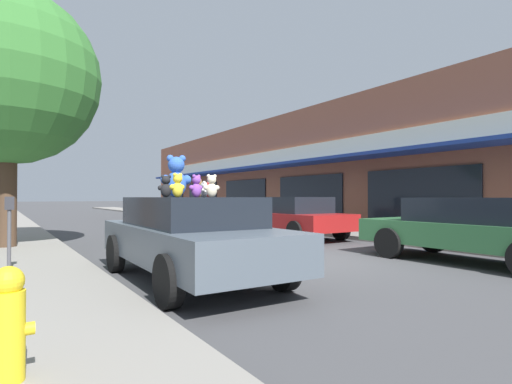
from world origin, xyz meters
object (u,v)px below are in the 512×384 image
at_px(teddy_bear_cream, 212,186).
at_px(parked_car_far_center, 292,216).
at_px(teddy_bear_white, 204,190).
at_px(teddy_bear_yellow, 178,186).
at_px(teddy_bear_black, 166,186).
at_px(parking_meter, 9,224).
at_px(street_tree, 8,77).
at_px(plush_art_car, 190,235).
at_px(teddy_bear_red, 209,190).
at_px(teddy_bear_giant, 176,177).
at_px(teddy_bear_purple, 196,186).
at_px(fire_hydrant, 7,324).
at_px(parked_car_far_left, 472,228).
at_px(teddy_bear_brown, 199,188).

bearing_deg(teddy_bear_cream, parked_car_far_center, -125.58).
xyz_separation_m(teddy_bear_white, teddy_bear_yellow, (-0.61, -0.38, 0.05)).
bearing_deg(teddy_bear_black, parking_meter, -20.02).
distance_m(teddy_bear_cream, street_tree, 7.54).
xyz_separation_m(plush_art_car, teddy_bear_red, (0.37, 0.05, 0.76)).
relative_size(teddy_bear_giant, teddy_bear_red, 2.74).
xyz_separation_m(parked_car_far_center, parking_meter, (-8.22, -2.83, 0.19)).
distance_m(teddy_bear_white, street_tree, 7.29).
relative_size(teddy_bear_white, teddy_bear_purple, 0.74).
relative_size(teddy_bear_white, fire_hydrant, 0.33).
bearing_deg(fire_hydrant, teddy_bear_black, 51.88).
relative_size(teddy_bear_white, parking_meter, 0.20).
xyz_separation_m(street_tree, parking_meter, (-0.03, -4.13, -3.53)).
relative_size(parked_car_far_left, street_tree, 0.70).
bearing_deg(teddy_bear_brown, teddy_bear_purple, 35.09).
xyz_separation_m(teddy_bear_brown, parked_car_far_left, (5.09, -2.56, -0.83)).
xyz_separation_m(teddy_bear_black, parked_car_far_left, (6.20, -1.35, -0.82)).
xyz_separation_m(teddy_bear_yellow, parking_meter, (-2.03, 2.38, -0.62)).
bearing_deg(teddy_bear_brown, fire_hydrant, 21.55).
bearing_deg(teddy_bear_purple, teddy_bear_cream, 133.80).
height_order(teddy_bear_giant, teddy_bear_cream, teddy_bear_giant).
bearing_deg(fire_hydrant, teddy_bear_brown, 50.48).
bearing_deg(teddy_bear_purple, street_tree, -87.67).
distance_m(fire_hydrant, parking_meter, 4.65).
relative_size(teddy_bear_black, teddy_bear_purple, 0.99).
xyz_separation_m(teddy_bear_white, parked_car_far_left, (5.59, -1.28, -0.78)).
bearing_deg(teddy_bear_white, teddy_bear_yellow, -25.20).
relative_size(plush_art_car, teddy_bear_brown, 12.98).
bearing_deg(teddy_bear_brown, teddy_bear_red, 47.48).
relative_size(teddy_bear_cream, teddy_bear_yellow, 1.00).
relative_size(teddy_bear_brown, teddy_bear_red, 1.36).
bearing_deg(teddy_bear_white, parking_meter, -94.47).
height_order(parked_car_far_left, parking_meter, parking_meter).
xyz_separation_m(teddy_bear_black, teddy_bear_yellow, (0.01, -0.45, 0.00)).
bearing_deg(parked_car_far_left, teddy_bear_brown, 153.35).
xyz_separation_m(plush_art_car, parked_car_far_center, (5.67, 4.47, -0.00)).
distance_m(teddy_bear_yellow, street_tree, 7.41).
xyz_separation_m(teddy_bear_black, teddy_bear_red, (0.90, 0.33, -0.04)).
bearing_deg(teddy_bear_brown, plush_art_car, 29.03).
bearing_deg(teddy_bear_purple, parked_car_far_center, -157.25).
bearing_deg(teddy_bear_black, teddy_bear_white, -162.44).
relative_size(teddy_bear_purple, teddy_bear_yellow, 0.99).
distance_m(teddy_bear_purple, teddy_bear_red, 0.80).
distance_m(teddy_bear_cream, teddy_bear_red, 0.79).
xyz_separation_m(teddy_bear_black, teddy_bear_white, (0.62, -0.07, -0.04)).
distance_m(teddy_bear_cream, teddy_bear_purple, 0.23).
relative_size(teddy_bear_giant, parking_meter, 0.57).
distance_m(teddy_bear_red, parked_car_far_center, 6.95).
bearing_deg(parked_car_far_left, teddy_bear_cream, 170.36).
height_order(fire_hydrant, parking_meter, parking_meter).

